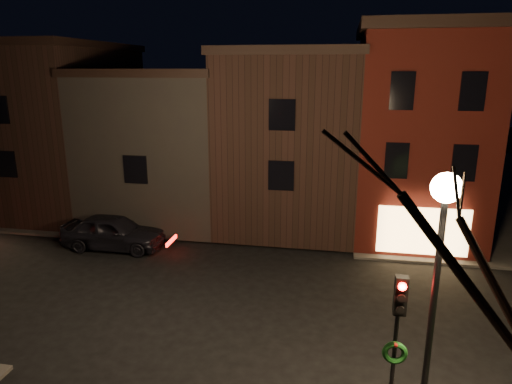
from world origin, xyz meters
TOP-DOWN VIEW (x-y plane):
  - ground at (0.00, 0.00)m, footprint 120.00×120.00m
  - sidewalk_far_left at (-20.00, 20.00)m, footprint 30.00×30.00m
  - corner_building at (8.00, 9.47)m, footprint 6.50×8.50m
  - row_building_a at (1.50, 10.50)m, footprint 7.30×10.30m
  - row_building_b at (-5.75, 10.50)m, footprint 7.80×10.30m
  - row_building_c at (-13.00, 10.50)m, footprint 7.30×10.30m
  - street_lamp_near at (6.20, -6.00)m, footprint 0.60×0.60m
  - traffic_signal at (5.60, -5.51)m, footprint 0.58×0.38m
  - parked_car_a at (-6.53, 4.22)m, footprint 4.98×2.03m

SIDE VIEW (x-z plane):
  - ground at x=0.00m, z-range 0.00..0.00m
  - sidewalk_far_left at x=-20.00m, z-range 0.00..0.12m
  - parked_car_a at x=-6.53m, z-range 0.00..1.69m
  - traffic_signal at x=5.60m, z-range 0.78..4.83m
  - row_building_b at x=-5.75m, z-range 0.13..8.53m
  - row_building_a at x=1.50m, z-range 0.13..9.53m
  - row_building_c at x=-13.00m, z-range 0.13..10.03m
  - street_lamp_near at x=6.20m, z-range 1.94..8.42m
  - corner_building at x=8.00m, z-range 0.15..10.65m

